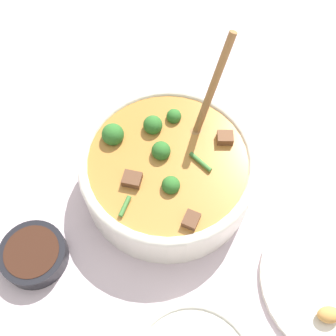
# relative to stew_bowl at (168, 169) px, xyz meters

# --- Properties ---
(ground_plane) EXTENTS (4.00, 4.00, 0.00)m
(ground_plane) POSITION_rel_stew_bowl_xyz_m (-0.00, -0.00, -0.05)
(ground_plane) COLOR silver
(stew_bowl) EXTENTS (0.28, 0.28, 0.25)m
(stew_bowl) POSITION_rel_stew_bowl_xyz_m (0.00, 0.00, 0.00)
(stew_bowl) COLOR white
(stew_bowl) RESTS_ON ground_plane
(condiment_bowl) EXTENTS (0.10, 0.10, 0.03)m
(condiment_bowl) POSITION_rel_stew_bowl_xyz_m (-0.24, -0.04, -0.03)
(condiment_bowl) COLOR black
(condiment_bowl) RESTS_ON ground_plane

